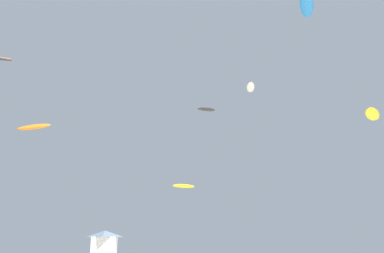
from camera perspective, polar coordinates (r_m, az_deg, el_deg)
lifeguard_tower at (r=38.50m, az=-11.61°, el=-15.07°), size 2.30×2.30×4.15m
kite_aloft_0 at (r=33.61m, az=15.07°, el=15.41°), size 2.18×3.70×0.54m
kite_aloft_1 at (r=50.58m, az=1.92°, el=2.32°), size 2.33×1.19×0.44m
kite_aloft_2 at (r=36.20m, az=22.93°, el=1.52°), size 2.77×3.41×0.46m
kite_aloft_3 at (r=51.32m, az=7.82°, el=5.21°), size 1.44×3.31×0.46m
kite_aloft_4 at (r=52.59m, az=-1.12°, el=-7.95°), size 3.07×1.86×0.51m
kite_aloft_5 at (r=48.22m, az=-20.39°, el=-0.05°), size 4.36×2.80×1.02m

